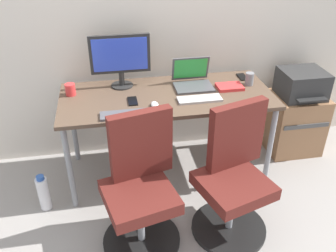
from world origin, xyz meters
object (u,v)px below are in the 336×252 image
object	(u,v)px
office_chair_right	(233,178)
office_chair_left	(141,189)
side_cabinet	(294,123)
coffee_mug	(70,90)
desktop_monitor	(120,57)
open_laptop	(192,79)
water_bottle_on_floor	(44,193)
printer	(302,84)

from	to	relation	value
office_chair_right	office_chair_left	bearing A→B (deg)	179.90
office_chair_left	side_cabinet	size ratio (longest dim) A/B	1.67
office_chair_right	coffee_mug	bearing A→B (deg)	142.28
office_chair_left	coffee_mug	xyz separation A→B (m)	(-0.44, 0.84, 0.37)
office_chair_right	desktop_monitor	size ratio (longest dim) A/B	1.96
side_cabinet	open_laptop	world-z (taller)	open_laptop
water_bottle_on_floor	open_laptop	bearing A→B (deg)	18.96
open_laptop	printer	bearing A→B (deg)	0.27
coffee_mug	side_cabinet	bearing A→B (deg)	0.19
water_bottle_on_floor	open_laptop	size ratio (longest dim) A/B	1.00
office_chair_left	water_bottle_on_floor	world-z (taller)	office_chair_left
open_laptop	water_bottle_on_floor	bearing A→B (deg)	-161.04
side_cabinet	printer	distance (m)	0.40
water_bottle_on_floor	open_laptop	world-z (taller)	open_laptop
printer	office_chair_right	bearing A→B (deg)	-136.87
office_chair_right	water_bottle_on_floor	world-z (taller)	office_chair_right
office_chair_left	printer	size ratio (longest dim) A/B	2.35
office_chair_right	printer	world-z (taller)	office_chair_right
desktop_monitor	side_cabinet	bearing A→B (deg)	-3.17
printer	coffee_mug	world-z (taller)	coffee_mug
desktop_monitor	coffee_mug	xyz separation A→B (m)	(-0.41, -0.09, -0.20)
office_chair_right	open_laptop	bearing A→B (deg)	96.82
office_chair_right	open_laptop	distance (m)	0.93
open_laptop	coffee_mug	xyz separation A→B (m)	(-0.98, -0.00, -0.01)
office_chair_left	water_bottle_on_floor	xyz separation A→B (m)	(-0.71, 0.41, -0.28)
office_chair_right	coffee_mug	xyz separation A→B (m)	(-1.09, 0.84, 0.37)
open_laptop	coffee_mug	distance (m)	0.98
coffee_mug	water_bottle_on_floor	bearing A→B (deg)	-121.94
printer	open_laptop	xyz separation A→B (m)	(-1.00, -0.00, 0.12)
office_chair_left	desktop_monitor	distance (m)	1.10
office_chair_left	office_chair_right	xyz separation A→B (m)	(0.64, -0.00, 0.00)
water_bottle_on_floor	coffee_mug	world-z (taller)	coffee_mug
office_chair_left	office_chair_right	bearing A→B (deg)	-0.10
office_chair_right	printer	size ratio (longest dim) A/B	2.35
office_chair_left	coffee_mug	distance (m)	1.02
open_laptop	office_chair_right	bearing A→B (deg)	-83.18
office_chair_left	water_bottle_on_floor	size ratio (longest dim) A/B	3.03
office_chair_left	office_chair_right	distance (m)	0.64
office_chair_right	side_cabinet	world-z (taller)	office_chair_right
printer	coffee_mug	distance (m)	1.99
office_chair_left	open_laptop	size ratio (longest dim) A/B	3.03
office_chair_right	coffee_mug	world-z (taller)	office_chair_right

